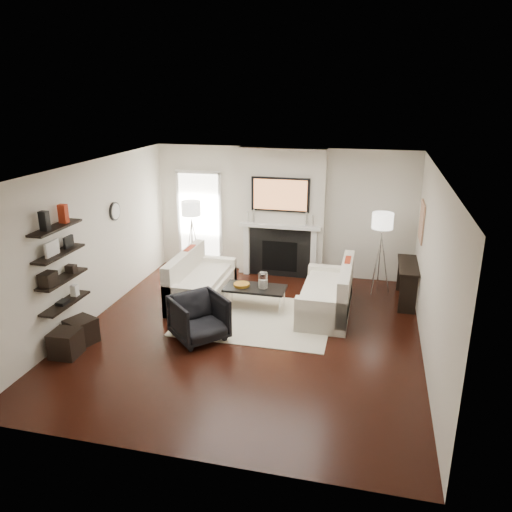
% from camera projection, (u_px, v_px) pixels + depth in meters
% --- Properties ---
extents(room_envelope, '(6.00, 6.00, 6.00)m').
position_uv_depth(room_envelope, '(247.00, 256.00, 7.77)').
color(room_envelope, black).
rests_on(room_envelope, ground).
extents(chimney_breast, '(1.80, 0.25, 2.70)m').
position_uv_depth(chimney_breast, '(282.00, 213.00, 10.42)').
color(chimney_breast, silver).
rests_on(chimney_breast, floor).
extents(fireplace_surround, '(1.30, 0.02, 1.04)m').
position_uv_depth(fireplace_surround, '(280.00, 253.00, 10.56)').
color(fireplace_surround, black).
rests_on(fireplace_surround, floor).
extents(firebox, '(0.75, 0.02, 0.65)m').
position_uv_depth(firebox, '(280.00, 256.00, 10.58)').
color(firebox, black).
rests_on(firebox, floor).
extents(mantel_pilaster_l, '(0.12, 0.08, 1.10)m').
position_uv_depth(mantel_pilaster_l, '(246.00, 250.00, 10.68)').
color(mantel_pilaster_l, white).
rests_on(mantel_pilaster_l, floor).
extents(mantel_pilaster_r, '(0.12, 0.08, 1.10)m').
position_uv_depth(mantel_pilaster_r, '(313.00, 255.00, 10.36)').
color(mantel_pilaster_r, white).
rests_on(mantel_pilaster_r, floor).
extents(mantel_shelf, '(1.70, 0.18, 0.07)m').
position_uv_depth(mantel_shelf, '(280.00, 226.00, 10.32)').
color(mantel_shelf, white).
rests_on(mantel_shelf, chimney_breast).
extents(tv_body, '(1.20, 0.06, 0.70)m').
position_uv_depth(tv_body, '(280.00, 195.00, 10.13)').
color(tv_body, black).
rests_on(tv_body, chimney_breast).
extents(tv_screen, '(1.10, 0.00, 0.62)m').
position_uv_depth(tv_screen, '(280.00, 195.00, 10.11)').
color(tv_screen, '#BF723F').
rests_on(tv_screen, tv_body).
extents(candlestick_l_tall, '(0.04, 0.04, 0.30)m').
position_uv_depth(candlestick_l_tall, '(254.00, 216.00, 10.39)').
color(candlestick_l_tall, silver).
rests_on(candlestick_l_tall, mantel_shelf).
extents(candlestick_l_short, '(0.04, 0.04, 0.24)m').
position_uv_depth(candlestick_l_short, '(248.00, 217.00, 10.43)').
color(candlestick_l_short, silver).
rests_on(candlestick_l_short, mantel_shelf).
extents(candlestick_r_tall, '(0.04, 0.04, 0.30)m').
position_uv_depth(candlestick_r_tall, '(306.00, 219.00, 10.15)').
color(candlestick_r_tall, silver).
rests_on(candlestick_r_tall, mantel_shelf).
extents(candlestick_r_short, '(0.04, 0.04, 0.24)m').
position_uv_depth(candlestick_r_short, '(313.00, 221.00, 10.13)').
color(candlestick_r_short, silver).
rests_on(candlestick_r_short, mantel_shelf).
extents(hallway_panel, '(0.90, 0.02, 2.10)m').
position_uv_depth(hallway_panel, '(200.00, 221.00, 11.02)').
color(hallway_panel, white).
rests_on(hallway_panel, floor).
extents(door_trim_l, '(0.06, 0.06, 2.16)m').
position_uv_depth(door_trim_l, '(179.00, 220.00, 11.11)').
color(door_trim_l, white).
rests_on(door_trim_l, floor).
extents(door_trim_r, '(0.06, 0.06, 2.16)m').
position_uv_depth(door_trim_r, '(220.00, 222.00, 10.90)').
color(door_trim_r, white).
rests_on(door_trim_r, floor).
extents(door_trim_top, '(1.02, 0.06, 0.06)m').
position_uv_depth(door_trim_top, '(198.00, 172.00, 10.66)').
color(door_trim_top, white).
rests_on(door_trim_top, wall_back).
extents(rug, '(2.60, 2.00, 0.01)m').
position_uv_depth(rug, '(256.00, 318.00, 8.74)').
color(rug, beige).
rests_on(rug, floor).
extents(loveseat_left_base, '(0.85, 1.80, 0.42)m').
position_uv_depth(loveseat_left_base, '(202.00, 290.00, 9.41)').
color(loveseat_left_base, silver).
rests_on(loveseat_left_base, floor).
extents(loveseat_left_back, '(0.18, 1.80, 0.80)m').
position_uv_depth(loveseat_left_back, '(185.00, 273.00, 9.39)').
color(loveseat_left_back, silver).
rests_on(loveseat_left_back, floor).
extents(loveseat_left_arm_n, '(0.85, 0.18, 0.60)m').
position_uv_depth(loveseat_left_arm_n, '(187.00, 303.00, 8.64)').
color(loveseat_left_arm_n, silver).
rests_on(loveseat_left_arm_n, floor).
extents(loveseat_left_arm_s, '(0.85, 0.18, 0.60)m').
position_uv_depth(loveseat_left_arm_s, '(215.00, 271.00, 10.13)').
color(loveseat_left_arm_s, silver).
rests_on(loveseat_left_arm_s, floor).
extents(loveseat_left_cushion, '(0.63, 1.44, 0.10)m').
position_uv_depth(loveseat_left_cushion, '(204.00, 278.00, 9.32)').
color(loveseat_left_cushion, silver).
rests_on(loveseat_left_cushion, loveseat_left_base).
extents(pillow_left_orange, '(0.10, 0.42, 0.42)m').
position_uv_depth(pillow_left_orange, '(190.00, 258.00, 9.60)').
color(pillow_left_orange, '#A72C14').
rests_on(pillow_left_orange, loveseat_left_cushion).
extents(pillow_left_charcoal, '(0.10, 0.40, 0.40)m').
position_uv_depth(pillow_left_charcoal, '(178.00, 269.00, 9.05)').
color(pillow_left_charcoal, black).
rests_on(pillow_left_charcoal, loveseat_left_cushion).
extents(loveseat_right_base, '(0.85, 1.80, 0.42)m').
position_uv_depth(loveseat_right_base, '(325.00, 302.00, 8.90)').
color(loveseat_right_base, silver).
rests_on(loveseat_right_base, floor).
extents(loveseat_right_back, '(0.18, 1.80, 0.80)m').
position_uv_depth(loveseat_right_back, '(345.00, 287.00, 8.72)').
color(loveseat_right_back, silver).
rests_on(loveseat_right_back, floor).
extents(loveseat_right_arm_n, '(0.85, 0.18, 0.60)m').
position_uv_depth(loveseat_right_arm_n, '(320.00, 316.00, 8.12)').
color(loveseat_right_arm_n, silver).
rests_on(loveseat_right_arm_n, floor).
extents(loveseat_right_arm_s, '(0.85, 0.18, 0.60)m').
position_uv_depth(loveseat_right_arm_s, '(330.00, 281.00, 9.62)').
color(loveseat_right_arm_s, silver).
rests_on(loveseat_right_arm_s, floor).
extents(loveseat_right_cushion, '(0.63, 1.44, 0.10)m').
position_uv_depth(loveseat_right_cushion, '(323.00, 288.00, 8.83)').
color(loveseat_right_cushion, silver).
rests_on(loveseat_right_cushion, loveseat_right_base).
extents(pillow_right_orange, '(0.10, 0.42, 0.42)m').
position_uv_depth(pillow_right_orange, '(347.00, 270.00, 8.94)').
color(pillow_right_orange, '#A72C14').
rests_on(pillow_right_orange, loveseat_right_cushion).
extents(pillow_right_charcoal, '(0.10, 0.40, 0.40)m').
position_uv_depth(pillow_right_charcoal, '(345.00, 283.00, 8.39)').
color(pillow_right_charcoal, black).
rests_on(pillow_right_charcoal, loveseat_right_cushion).
extents(coffee_table, '(1.10, 0.55, 0.04)m').
position_uv_depth(coffee_table, '(255.00, 288.00, 9.01)').
color(coffee_table, black).
rests_on(coffee_table, floor).
extents(coffee_leg_nw, '(0.02, 0.02, 0.38)m').
position_uv_depth(coffee_leg_nw, '(225.00, 301.00, 8.98)').
color(coffee_leg_nw, silver).
rests_on(coffee_leg_nw, floor).
extents(coffee_leg_ne, '(0.02, 0.02, 0.38)m').
position_uv_depth(coffee_leg_ne, '(280.00, 306.00, 8.76)').
color(coffee_leg_ne, silver).
rests_on(coffee_leg_ne, floor).
extents(coffee_leg_sw, '(0.02, 0.02, 0.38)m').
position_uv_depth(coffee_leg_sw, '(232.00, 292.00, 9.39)').
color(coffee_leg_sw, silver).
rests_on(coffee_leg_sw, floor).
extents(coffee_leg_se, '(0.02, 0.02, 0.38)m').
position_uv_depth(coffee_leg_se, '(284.00, 297.00, 9.17)').
color(coffee_leg_se, silver).
rests_on(coffee_leg_se, floor).
extents(hurricane_glass, '(0.17, 0.17, 0.29)m').
position_uv_depth(hurricane_glass, '(263.00, 281.00, 8.92)').
color(hurricane_glass, white).
rests_on(hurricane_glass, coffee_table).
extents(hurricane_candle, '(0.11, 0.11, 0.17)m').
position_uv_depth(hurricane_candle, '(263.00, 284.00, 8.94)').
color(hurricane_candle, white).
rests_on(hurricane_candle, coffee_table).
extents(copper_bowl, '(0.29, 0.29, 0.05)m').
position_uv_depth(copper_bowl, '(242.00, 285.00, 9.05)').
color(copper_bowl, '#C58220').
rests_on(copper_bowl, coffee_table).
extents(armchair, '(1.06, 1.06, 0.80)m').
position_uv_depth(armchair, '(199.00, 316.00, 7.90)').
color(armchair, black).
rests_on(armchair, floor).
extents(lamp_left_post, '(0.02, 0.02, 1.20)m').
position_uv_depth(lamp_left_post, '(193.00, 247.00, 10.69)').
color(lamp_left_post, silver).
rests_on(lamp_left_post, floor).
extents(lamp_left_shade, '(0.40, 0.40, 0.30)m').
position_uv_depth(lamp_left_shade, '(191.00, 208.00, 10.42)').
color(lamp_left_shade, white).
rests_on(lamp_left_shade, lamp_left_post).
extents(lamp_left_leg_a, '(0.25, 0.02, 1.23)m').
position_uv_depth(lamp_left_leg_a, '(198.00, 247.00, 10.67)').
color(lamp_left_leg_a, silver).
rests_on(lamp_left_leg_a, floor).
extents(lamp_left_leg_b, '(0.14, 0.22, 1.23)m').
position_uv_depth(lamp_left_leg_b, '(192.00, 246.00, 10.79)').
color(lamp_left_leg_b, silver).
rests_on(lamp_left_leg_b, floor).
extents(lamp_left_leg_c, '(0.14, 0.22, 1.23)m').
position_uv_depth(lamp_left_leg_c, '(189.00, 248.00, 10.62)').
color(lamp_left_leg_c, silver).
rests_on(lamp_left_leg_c, floor).
extents(lamp_right_post, '(0.02, 0.02, 1.20)m').
position_uv_depth(lamp_right_post, '(379.00, 263.00, 9.71)').
color(lamp_right_post, silver).
rests_on(lamp_right_post, floor).
extents(lamp_right_shade, '(0.40, 0.40, 0.30)m').
position_uv_depth(lamp_right_shade, '(383.00, 221.00, 9.44)').
color(lamp_right_shade, white).
rests_on(lamp_right_shade, lamp_right_post).
extents(lamp_right_leg_a, '(0.25, 0.02, 1.23)m').
position_uv_depth(lamp_right_leg_a, '(385.00, 264.00, 9.68)').
color(lamp_right_leg_a, silver).
rests_on(lamp_right_leg_a, floor).
extents(lamp_right_leg_b, '(0.14, 0.22, 1.23)m').
position_uv_depth(lamp_right_leg_b, '(376.00, 261.00, 9.81)').
color(lamp_right_leg_b, silver).
rests_on(lamp_right_leg_b, floor).
extents(lamp_right_leg_c, '(0.14, 0.22, 1.23)m').
position_uv_depth(lamp_right_leg_c, '(376.00, 264.00, 9.63)').
color(lamp_right_leg_c, silver).
rests_on(lamp_right_leg_c, floor).
extents(console_top, '(0.35, 1.20, 0.04)m').
position_uv_depth(console_top, '(408.00, 265.00, 9.21)').
color(console_top, black).
rests_on(console_top, floor).
extents(console_leg_n, '(0.30, 0.04, 0.71)m').
position_uv_depth(console_leg_n, '(408.00, 295.00, 8.82)').
color(console_leg_n, black).
rests_on(console_leg_n, floor).
extents(console_leg_s, '(0.30, 0.04, 0.71)m').
position_uv_depth(console_leg_s, '(405.00, 274.00, 9.83)').
color(console_leg_s, black).
rests_on(console_leg_s, floor).
extents(wall_art, '(0.03, 0.70, 0.70)m').
position_uv_depth(wall_art, '(422.00, 221.00, 8.99)').
color(wall_art, tan).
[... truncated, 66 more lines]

